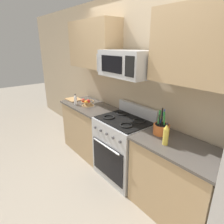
{
  "coord_description": "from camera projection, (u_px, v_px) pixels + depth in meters",
  "views": [
    {
      "loc": [
        1.85,
        -1.05,
        1.94
      ],
      "look_at": [
        -0.12,
        0.51,
        1.03
      ],
      "focal_mm": 30.72,
      "sensor_mm": 36.0,
      "label": 1
    }
  ],
  "objects": [
    {
      "name": "bottle_oil",
      "position": [
        166.0,
        135.0,
        2.02
      ],
      "size": [
        0.06,
        0.06,
        0.25
      ],
      "color": "gold",
      "rests_on": "counter_right"
    },
    {
      "name": "fruit_basket",
      "position": [
        88.0,
        103.0,
        3.33
      ],
      "size": [
        0.23,
        0.23,
        0.11
      ],
      "color": "#9E7A4C",
      "rests_on": "counter_left"
    },
    {
      "name": "microwave",
      "position": [
        127.0,
        64.0,
        2.45
      ],
      "size": [
        0.73,
        0.44,
        0.33
      ],
      "color": "#B2B5BA"
    },
    {
      "name": "bottle_vinegar",
      "position": [
        76.0,
        100.0,
        3.35
      ],
      "size": [
        0.06,
        0.06,
        0.19
      ],
      "color": "silver",
      "rests_on": "counter_left"
    },
    {
      "name": "range_oven",
      "position": [
        123.0,
        148.0,
        2.84
      ],
      "size": [
        0.76,
        0.63,
        1.09
      ],
      "color": "#B2B5BA",
      "rests_on": "ground"
    },
    {
      "name": "utensil_crock",
      "position": [
        161.0,
        128.0,
        2.28
      ],
      "size": [
        0.19,
        0.19,
        0.32
      ],
      "color": "#D1662D",
      "rests_on": "counter_right"
    },
    {
      "name": "counter_left",
      "position": [
        90.0,
        128.0,
        3.54
      ],
      "size": [
        1.09,
        0.59,
        0.91
      ],
      "color": "tan",
      "rests_on": "ground"
    },
    {
      "name": "cutting_board",
      "position": [
        74.0,
        99.0,
        3.68
      ],
      "size": [
        0.3,
        0.25,
        0.02
      ],
      "primitive_type": "cube",
      "rotation": [
        0.0,
        0.0,
        0.03
      ],
      "color": "tan",
      "rests_on": "counter_left"
    },
    {
      "name": "upper_cabinets_right",
      "position": [
        202.0,
        46.0,
        1.78
      ],
      "size": [
        1.0,
        0.34,
        0.74
      ],
      "color": "tan"
    },
    {
      "name": "ground_plane",
      "position": [
        89.0,
        192.0,
        2.64
      ],
      "size": [
        16.0,
        16.0,
        0.0
      ],
      "primitive_type": "plane",
      "color": "gray"
    },
    {
      "name": "wall_back",
      "position": [
        143.0,
        90.0,
        2.78
      ],
      "size": [
        8.0,
        0.1,
        2.6
      ],
      "primitive_type": "cube",
      "color": "tan",
      "rests_on": "ground"
    },
    {
      "name": "counter_right",
      "position": [
        175.0,
        180.0,
        2.19
      ],
      "size": [
        1.01,
        0.59,
        0.91
      ],
      "color": "tan",
      "rests_on": "ground"
    },
    {
      "name": "upper_cabinets_left",
      "position": [
        94.0,
        45.0,
        3.13
      ],
      "size": [
        1.08,
        0.34,
        0.74
      ],
      "color": "tan"
    },
    {
      "name": "apple_loose",
      "position": [
        83.0,
        101.0,
        3.47
      ],
      "size": [
        0.08,
        0.08,
        0.08
      ],
      "primitive_type": "sphere",
      "color": "red",
      "rests_on": "counter_left"
    }
  ]
}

